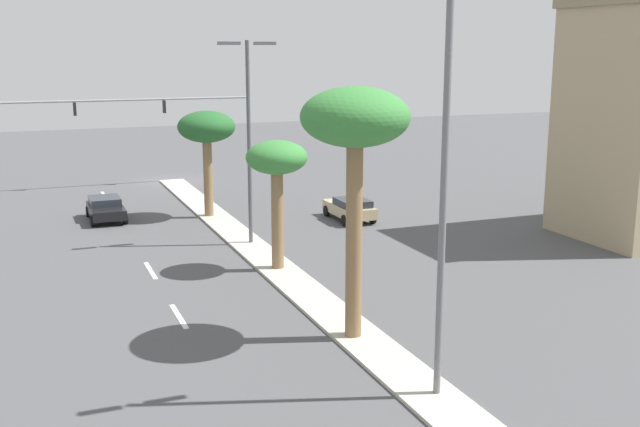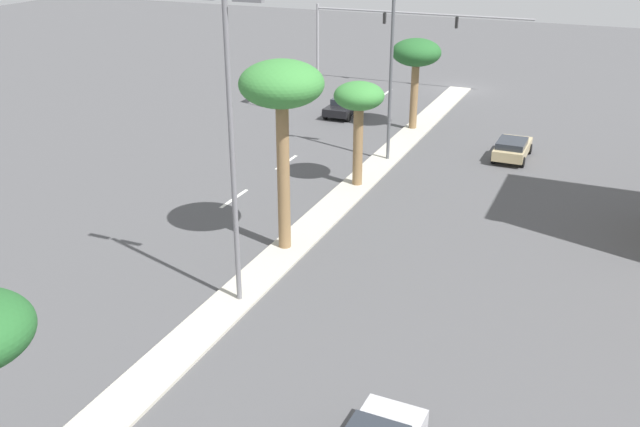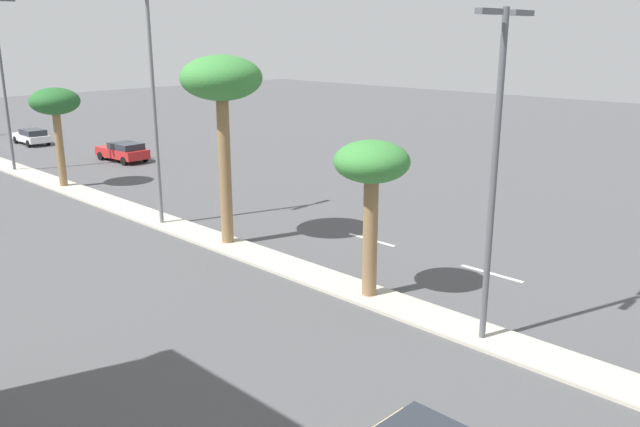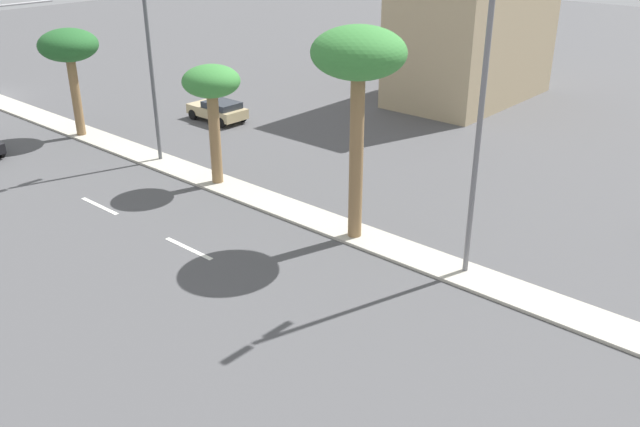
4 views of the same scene
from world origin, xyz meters
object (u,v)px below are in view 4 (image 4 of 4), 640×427
at_px(palm_tree_inboard, 359,61).
at_px(street_lamp_right, 483,95).
at_px(sedan_tan_leading, 218,110).
at_px(commercial_building, 475,9).
at_px(street_lamp_inboard, 149,48).
at_px(palm_tree_right, 212,87).
at_px(palm_tree_left, 69,48).

height_order(palm_tree_inboard, street_lamp_right, street_lamp_right).
xyz_separation_m(palm_tree_inboard, sedan_tan_leading, (-7.37, -16.93, -6.59)).
relative_size(commercial_building, street_lamp_inboard, 1.24).
distance_m(street_lamp_right, sedan_tan_leading, 23.75).
height_order(palm_tree_right, street_lamp_right, street_lamp_right).
height_order(palm_tree_left, street_lamp_right, street_lamp_right).
distance_m(palm_tree_left, street_lamp_right, 25.69).
bearing_deg(street_lamp_right, street_lamp_inboard, -89.96).
relative_size(street_lamp_inboard, street_lamp_right, 0.87).
distance_m(palm_tree_right, street_lamp_inboard, 5.01).
xyz_separation_m(palm_tree_inboard, street_lamp_right, (-0.41, 4.96, -0.52)).
bearing_deg(street_lamp_inboard, commercial_building, 165.16).
bearing_deg(palm_tree_right, street_lamp_inboard, -92.11).
relative_size(palm_tree_inboard, street_lamp_inboard, 0.84).
height_order(commercial_building, sedan_tan_leading, commercial_building).
relative_size(commercial_building, palm_tree_left, 2.02).
bearing_deg(sedan_tan_leading, palm_tree_left, -26.72).
distance_m(commercial_building, street_lamp_inboard, 23.01).
bearing_deg(street_lamp_right, palm_tree_inboard, -85.25).
distance_m(palm_tree_left, street_lamp_inboard, 7.09).
height_order(palm_tree_right, sedan_tan_leading, palm_tree_right).
relative_size(commercial_building, street_lamp_right, 1.07).
bearing_deg(street_lamp_inboard, palm_tree_right, 87.89).
distance_m(commercial_building, palm_tree_right, 22.49).
relative_size(palm_tree_left, palm_tree_right, 1.07).
bearing_deg(palm_tree_left, street_lamp_right, 91.13).
xyz_separation_m(palm_tree_right, palm_tree_inboard, (0.22, 8.79, 2.47)).
xyz_separation_m(street_lamp_inboard, sedan_tan_leading, (-6.97, -3.26, -5.28)).
height_order(street_lamp_inboard, street_lamp_right, street_lamp_right).
bearing_deg(street_lamp_right, palm_tree_right, -89.20).
distance_m(street_lamp_inboard, sedan_tan_leading, 9.34).
bearing_deg(street_lamp_right, sedan_tan_leading, -107.64).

